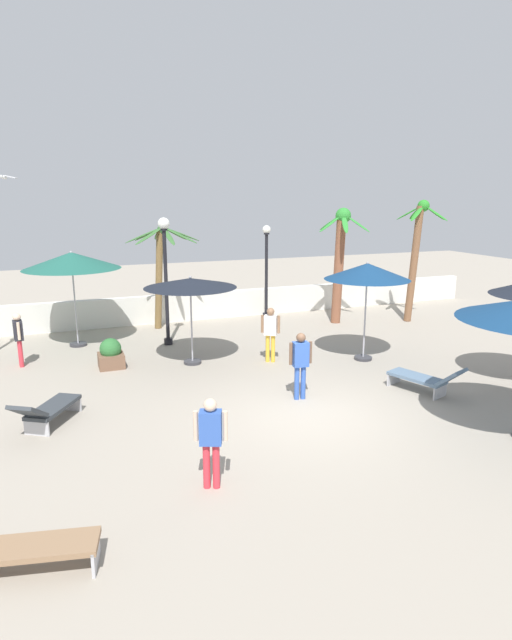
{
  "coord_description": "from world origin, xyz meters",
  "views": [
    {
      "loc": [
        -5.1,
        -9.72,
        4.74
      ],
      "look_at": [
        0.0,
        3.47,
        1.4
      ],
      "focal_mm": 29.48,
      "sensor_mm": 36.0,
      "label": 1
    }
  ],
  "objects_px": {
    "patio_umbrella_2": "(367,272)",
    "guest_1": "(19,335)",
    "patio_umbrella_1": "(72,261)",
    "guest_3": "(270,329)",
    "palm_tree_0": "(161,258)",
    "lamp_post_1": "(266,267)",
    "planter": "(111,354)",
    "palm_tree_1": "(340,253)",
    "seagull_0": "(4,177)",
    "lounge_chair_2": "(47,409)",
    "guest_0": "(300,360)",
    "lounge_chair_0": "(426,378)",
    "palm_tree_2": "(417,248)",
    "lounge_chair_1": "(22,545)",
    "lamp_post_2": "(165,268)",
    "guest_2": "(211,435)",
    "patio_umbrella_3": "(190,284)"
  },
  "relations": [
    {
      "from": "patio_umbrella_2",
      "to": "guest_1",
      "type": "relative_size",
      "value": 1.88
    },
    {
      "from": "patio_umbrella_1",
      "to": "guest_3",
      "type": "bearing_deg",
      "value": -36.57
    },
    {
      "from": "palm_tree_0",
      "to": "guest_3",
      "type": "bearing_deg",
      "value": -68.12
    },
    {
      "from": "lamp_post_1",
      "to": "guest_3",
      "type": "xyz_separation_m",
      "value": [
        -2.05,
        -5.34,
        -1.08
      ]
    },
    {
      "from": "planter",
      "to": "palm_tree_1",
      "type": "bearing_deg",
      "value": 15.89
    },
    {
      "from": "guest_1",
      "to": "seagull_0",
      "type": "xyz_separation_m",
      "value": [
        -0.27,
        4.98,
        4.45
      ]
    },
    {
      "from": "seagull_0",
      "to": "lounge_chair_2",
      "type": "bearing_deg",
      "value": -84.2
    },
    {
      "from": "lamp_post_1",
      "to": "guest_0",
      "type": "bearing_deg",
      "value": -106.86
    },
    {
      "from": "patio_umbrella_2",
      "to": "lounge_chair_0",
      "type": "distance_m",
      "value": 3.69
    },
    {
      "from": "patio_umbrella_1",
      "to": "palm_tree_2",
      "type": "height_order",
      "value": "palm_tree_2"
    },
    {
      "from": "lounge_chair_1",
      "to": "lamp_post_2",
      "type": "bearing_deg",
      "value": 68.26
    },
    {
      "from": "palm_tree_0",
      "to": "lamp_post_2",
      "type": "xyz_separation_m",
      "value": [
        -0.31,
        -2.29,
        -0.05
      ]
    },
    {
      "from": "lounge_chair_0",
      "to": "lamp_post_2",
      "type": "bearing_deg",
      "value": 126.84
    },
    {
      "from": "guest_0",
      "to": "guest_2",
      "type": "xyz_separation_m",
      "value": [
        -3.09,
        -3.02,
        -0.04
      ]
    },
    {
      "from": "lounge_chair_2",
      "to": "seagull_0",
      "type": "height_order",
      "value": "seagull_0"
    },
    {
      "from": "patio_umbrella_2",
      "to": "palm_tree_2",
      "type": "height_order",
      "value": "palm_tree_2"
    },
    {
      "from": "lounge_chair_2",
      "to": "seagull_0",
      "type": "xyz_separation_m",
      "value": [
        -0.98,
        9.61,
        4.99
      ]
    },
    {
      "from": "palm_tree_2",
      "to": "lounge_chair_1",
      "type": "xyz_separation_m",
      "value": [
        -13.56,
        -9.9,
        -2.44
      ]
    },
    {
      "from": "patio_umbrella_2",
      "to": "guest_2",
      "type": "relative_size",
      "value": 1.85
    },
    {
      "from": "palm_tree_0",
      "to": "lamp_post_1",
      "type": "xyz_separation_m",
      "value": [
        4.15,
        0.12,
        -0.53
      ]
    },
    {
      "from": "lamp_post_1",
      "to": "planter",
      "type": "relative_size",
      "value": 4.3
    },
    {
      "from": "guest_2",
      "to": "lounge_chair_2",
      "type": "bearing_deg",
      "value": 125.91
    },
    {
      "from": "lamp_post_2",
      "to": "planter",
      "type": "bearing_deg",
      "value": -138.48
    },
    {
      "from": "palm_tree_0",
      "to": "guest_2",
      "type": "xyz_separation_m",
      "value": [
        -1.45,
        -11.18,
        -1.63
      ]
    },
    {
      "from": "lamp_post_1",
      "to": "guest_0",
      "type": "relative_size",
      "value": 2.23
    },
    {
      "from": "patio_umbrella_3",
      "to": "lounge_chair_1",
      "type": "bearing_deg",
      "value": -118.63
    },
    {
      "from": "patio_umbrella_1",
      "to": "patio_umbrella_3",
      "type": "xyz_separation_m",
      "value": [
        3.01,
        -3.17,
        -0.42
      ]
    },
    {
      "from": "patio_umbrella_2",
      "to": "guest_1",
      "type": "xyz_separation_m",
      "value": [
        -9.47,
        2.97,
        -1.69
      ]
    },
    {
      "from": "lounge_chair_2",
      "to": "guest_0",
      "type": "distance_m",
      "value": 5.68
    },
    {
      "from": "patio_umbrella_2",
      "to": "patio_umbrella_3",
      "type": "xyz_separation_m",
      "value": [
        -4.84,
        1.46,
        -0.28
      ]
    },
    {
      "from": "lounge_chair_0",
      "to": "seagull_0",
      "type": "distance_m",
      "value": 15.38
    },
    {
      "from": "palm_tree_1",
      "to": "seagull_0",
      "type": "distance_m",
      "value": 12.24
    },
    {
      "from": "planter",
      "to": "seagull_0",
      "type": "bearing_deg",
      "value": 113.83
    },
    {
      "from": "lamp_post_1",
      "to": "seagull_0",
      "type": "relative_size",
      "value": 4.33
    },
    {
      "from": "lounge_chair_1",
      "to": "guest_1",
      "type": "distance_m",
      "value": 9.25
    },
    {
      "from": "guest_0",
      "to": "lamp_post_1",
      "type": "bearing_deg",
      "value": 73.14
    },
    {
      "from": "lamp_post_1",
      "to": "guest_0",
      "type": "xyz_separation_m",
      "value": [
        -2.51,
        -8.27,
        -1.07
      ]
    },
    {
      "from": "patio_umbrella_3",
      "to": "palm_tree_2",
      "type": "bearing_deg",
      "value": 13.14
    },
    {
      "from": "palm_tree_0",
      "to": "guest_3",
      "type": "xyz_separation_m",
      "value": [
        2.1,
        -5.22,
        -1.61
      ]
    },
    {
      "from": "patio_umbrella_1",
      "to": "palm_tree_0",
      "type": "bearing_deg",
      "value": 24.14
    },
    {
      "from": "patio_umbrella_3",
      "to": "lamp_post_2",
      "type": "relative_size",
      "value": 0.64
    },
    {
      "from": "palm_tree_2",
      "to": "guest_1",
      "type": "bearing_deg",
      "value": -177.24
    },
    {
      "from": "lamp_post_2",
      "to": "lounge_chair_2",
      "type": "xyz_separation_m",
      "value": [
        -3.68,
        -5.37,
        -2.13
      ]
    },
    {
      "from": "guest_2",
      "to": "seagull_0",
      "type": "bearing_deg",
      "value": 105.02
    },
    {
      "from": "seagull_0",
      "to": "planter",
      "type": "distance_m",
      "value": 8.26
    },
    {
      "from": "lamp_post_1",
      "to": "guest_1",
      "type": "distance_m",
      "value": 9.46
    },
    {
      "from": "patio_umbrella_3",
      "to": "planter",
      "type": "xyz_separation_m",
      "value": [
        -2.24,
        0.48,
        -1.96
      ]
    },
    {
      "from": "patio_umbrella_3",
      "to": "palm_tree_1",
      "type": "xyz_separation_m",
      "value": [
        6.51,
        2.97,
        0.34
      ]
    },
    {
      "from": "guest_3",
      "to": "seagull_0",
      "type": "height_order",
      "value": "seagull_0"
    },
    {
      "from": "patio_umbrella_1",
      "to": "guest_0",
      "type": "height_order",
      "value": "patio_umbrella_1"
    }
  ]
}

